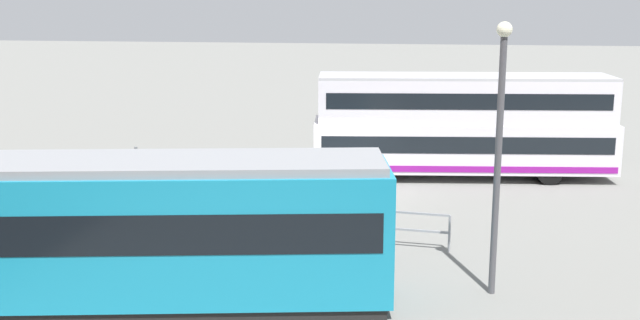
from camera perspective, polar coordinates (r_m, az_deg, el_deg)
The scene contains 8 objects.
ground_plane at distance 28.31m, azimuth 1.86°, elevation -2.28°, with size 160.00×160.00×0.00m, color gray.
double_decker_bus at distance 30.50m, azimuth 10.47°, elevation 2.51°, with size 11.68×3.70×4.00m.
tram_yellow at distance 18.49m, azimuth -15.34°, elevation -4.97°, with size 13.17×4.65×3.44m.
pedestrian_near_railing at distance 24.39m, azimuth -5.40°, elevation -2.37°, with size 0.45×0.45×1.69m.
pedestrian_crossing at distance 20.31m, azimuth -1.01°, elevation -5.19°, with size 0.45×0.45×1.78m.
pedestrian_railing at distance 22.78m, azimuth -2.52°, elevation -3.98°, with size 9.53×1.21×1.08m.
info_sign at distance 24.41m, azimuth -13.34°, elevation -0.92°, with size 0.91×0.12×2.50m.
street_lamp at distance 18.39m, azimuth 13.05°, elevation 1.57°, with size 0.36×0.36×6.49m.
Camera 1 is at (-2.76, 27.25, 7.16)m, focal length 43.45 mm.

